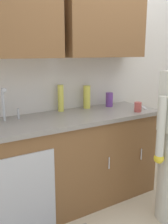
% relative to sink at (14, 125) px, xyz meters
% --- Properties ---
extents(ground_plane, '(9.00, 9.00, 0.00)m').
position_rel_sink_xyz_m(ground_plane, '(1.09, -0.71, -0.93)').
color(ground_plane, beige).
extents(kitchen_wall_with_uppers, '(4.80, 0.44, 2.70)m').
position_rel_sink_xyz_m(kitchen_wall_with_uppers, '(0.95, 0.29, 0.55)').
color(kitchen_wall_with_uppers, beige).
rests_on(kitchen_wall_with_uppers, ground).
extents(counter_cabinet, '(1.90, 0.62, 0.90)m').
position_rel_sink_xyz_m(counter_cabinet, '(0.53, -0.01, -0.48)').
color(counter_cabinet, brown).
rests_on(counter_cabinet, ground).
extents(countertop, '(1.96, 0.66, 0.04)m').
position_rel_sink_xyz_m(countertop, '(0.54, -0.01, -0.01)').
color(countertop, gray).
rests_on(countertop, counter_cabinet).
extents(sink, '(0.50, 0.36, 0.35)m').
position_rel_sink_xyz_m(sink, '(0.00, 0.00, 0.00)').
color(sink, '#B7BABF').
rests_on(sink, counter_cabinet).
extents(bottle_cleaner_spray, '(0.06, 0.06, 0.28)m').
position_rel_sink_xyz_m(bottle_cleaner_spray, '(0.57, 0.22, 0.15)').
color(bottle_cleaner_spray, '#D8D14C').
rests_on(bottle_cleaner_spray, countertop).
extents(bottle_water_short, '(0.08, 0.08, 0.16)m').
position_rel_sink_xyz_m(bottle_water_short, '(1.16, 0.15, 0.10)').
color(bottle_water_short, '#66388C').
rests_on(bottle_water_short, countertop).
extents(bottle_dish_liquid, '(0.08, 0.08, 0.25)m').
position_rel_sink_xyz_m(bottle_dish_liquid, '(0.89, 0.21, 0.14)').
color(bottle_dish_liquid, '#D8D14C').
rests_on(bottle_dish_liquid, countertop).
extents(cup_by_sink, '(0.08, 0.08, 0.10)m').
position_rel_sink_xyz_m(cup_by_sink, '(1.25, -0.22, 0.07)').
color(cup_by_sink, '#B24C47').
rests_on(cup_by_sink, countertop).
extents(knife_on_counter, '(0.14, 0.22, 0.01)m').
position_rel_sink_xyz_m(knife_on_counter, '(1.46, -0.10, 0.02)').
color(knife_on_counter, silver).
rests_on(knife_on_counter, countertop).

